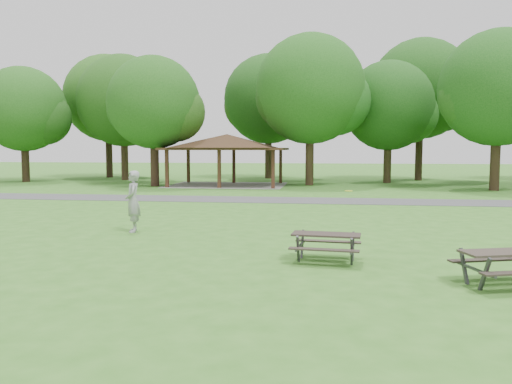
% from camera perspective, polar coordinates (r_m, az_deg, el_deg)
% --- Properties ---
extents(ground, '(160.00, 160.00, 0.00)m').
position_cam_1_polar(ground, '(12.72, -7.08, -7.35)').
color(ground, '#347020').
rests_on(ground, ground).
extents(asphalt_path, '(120.00, 3.20, 0.02)m').
position_cam_1_polar(asphalt_path, '(26.33, 0.92, -0.89)').
color(asphalt_path, '#454547').
rests_on(asphalt_path, ground).
extents(pavilion, '(8.60, 7.01, 3.76)m').
position_cam_1_polar(pavilion, '(36.72, -3.34, 5.54)').
color(pavilion, '#3A2015').
rests_on(pavilion, ground).
extents(tree_row_b, '(7.14, 6.80, 9.28)m').
position_cam_1_polar(tree_row_b, '(44.74, -24.93, 8.32)').
color(tree_row_b, black).
rests_on(tree_row_b, ground).
extents(tree_row_c, '(8.19, 7.80, 10.67)m').
position_cam_1_polar(tree_row_c, '(44.63, -14.78, 9.75)').
color(tree_row_c, '#322016').
rests_on(tree_row_c, ground).
extents(tree_row_d, '(6.93, 6.60, 9.27)m').
position_cam_1_polar(tree_row_d, '(36.73, -11.48, 9.67)').
color(tree_row_d, black).
rests_on(tree_row_d, ground).
extents(tree_row_e, '(8.40, 8.00, 11.02)m').
position_cam_1_polar(tree_row_e, '(37.26, 6.37, 11.24)').
color(tree_row_e, '#322316').
rests_on(tree_row_e, ground).
extents(tree_row_f, '(7.35, 7.00, 9.55)m').
position_cam_1_polar(tree_row_f, '(40.92, 15.03, 9.21)').
color(tree_row_f, '#2F2315').
rests_on(tree_row_f, ground).
extents(tree_row_g, '(7.77, 7.40, 10.25)m').
position_cam_1_polar(tree_row_g, '(35.87, 26.06, 10.28)').
color(tree_row_g, black).
rests_on(tree_row_g, ground).
extents(tree_deep_a, '(8.40, 8.00, 11.38)m').
position_cam_1_polar(tree_deep_a, '(49.07, -16.46, 9.96)').
color(tree_deep_a, black).
rests_on(tree_deep_a, ground).
extents(tree_deep_b, '(8.40, 8.00, 11.13)m').
position_cam_1_polar(tree_deep_b, '(45.50, 1.57, 10.26)').
color(tree_deep_b, '#2F1F14').
rests_on(tree_deep_b, ground).
extents(tree_deep_c, '(8.82, 8.40, 11.90)m').
position_cam_1_polar(tree_deep_c, '(44.95, 18.43, 10.79)').
color(tree_deep_c, black).
rests_on(tree_deep_c, ground).
extents(picnic_table_middle, '(1.74, 1.45, 0.70)m').
position_cam_1_polar(picnic_table_middle, '(12.13, 8.01, -5.47)').
color(picnic_table_middle, '#2C231F').
rests_on(picnic_table_middle, ground).
extents(picnic_table_far, '(1.97, 1.76, 0.72)m').
position_cam_1_polar(picnic_table_far, '(11.07, 26.46, -6.92)').
color(picnic_table_far, '#2F2822').
rests_on(picnic_table_far, ground).
extents(frisbee_in_flight, '(0.28, 0.28, 0.02)m').
position_cam_1_polar(frisbee_in_flight, '(15.01, 10.54, 0.13)').
color(frisbee_in_flight, yellow).
rests_on(frisbee_in_flight, ground).
extents(frisbee_thrower, '(0.71, 0.85, 2.00)m').
position_cam_1_polar(frisbee_thrower, '(16.65, -13.89, -1.05)').
color(frisbee_thrower, gray).
rests_on(frisbee_thrower, ground).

